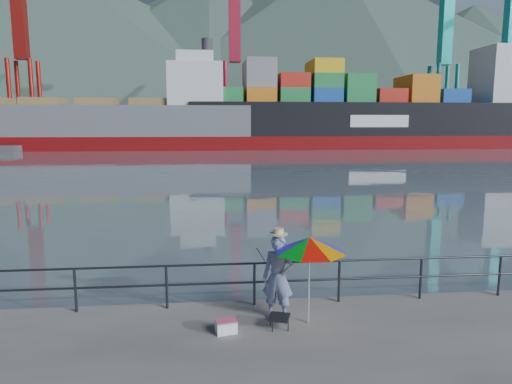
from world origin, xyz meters
TOP-DOWN VIEW (x-y plane):
  - harbor_water at (0.00, 130.00)m, footprint 500.00×280.00m
  - far_dock at (10.00, 93.00)m, footprint 200.00×40.00m
  - guardrail at (0.00, 1.70)m, footprint 22.00×0.06m
  - mountains at (38.82, 207.75)m, footprint 600.00×332.80m
  - port_cranes at (31.00, 84.00)m, footprint 116.00×28.00m
  - container_stacks at (33.05, 93.18)m, footprint 58.00×5.40m
  - fisherman at (1.42, 0.86)m, footprint 0.80×0.68m
  - beach_umbrella at (2.04, 0.62)m, footprint 2.03×2.03m
  - folding_stool at (1.39, 0.44)m, footprint 0.51×0.51m
  - cooler_bag at (0.30, 0.34)m, footprint 0.45×0.35m
  - fishing_rod at (1.30, 2.12)m, footprint 0.59×1.46m
  - bulk_carrier at (-16.16, 70.33)m, footprint 49.40×8.55m
  - container_ship at (29.78, 71.40)m, footprint 62.99×10.50m

SIDE VIEW (x-z plane):
  - harbor_water at x=0.00m, z-range 0.00..0.00m
  - far_dock at x=10.00m, z-range -0.20..0.20m
  - fishing_rod at x=1.30m, z-range -0.55..0.55m
  - cooler_bag at x=0.30m, z-range 0.00..0.24m
  - folding_stool at x=1.39m, z-range 0.01..0.28m
  - guardrail at x=0.00m, z-range 0.01..1.03m
  - fisherman at x=1.42m, z-range 0.00..1.86m
  - beach_umbrella at x=2.04m, z-range 0.77..2.64m
  - container_stacks at x=33.05m, z-range -0.87..6.93m
  - bulk_carrier at x=-16.16m, z-range -3.09..11.41m
  - container_ship at x=29.78m, z-range -3.24..14.86m
  - port_cranes at x=31.00m, z-range -3.20..35.20m
  - mountains at x=38.82m, z-range -4.45..75.55m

